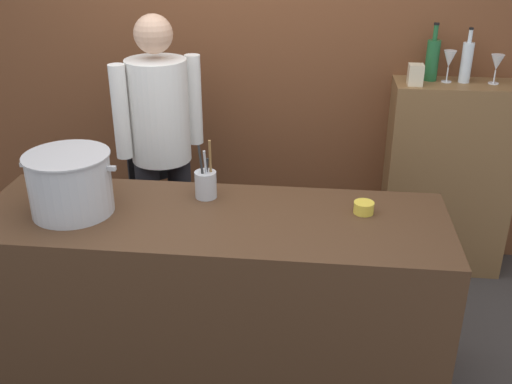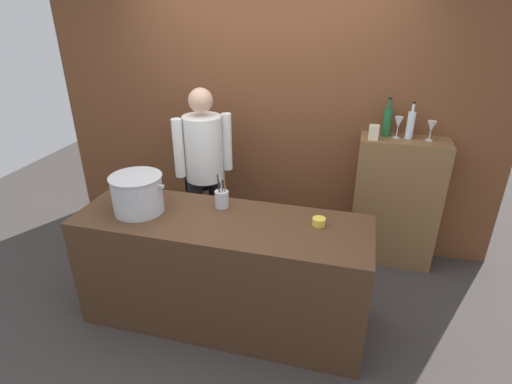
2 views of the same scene
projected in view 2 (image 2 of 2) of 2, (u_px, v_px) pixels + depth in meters
ground_plane at (225, 316)px, 3.30m from camera, size 8.00×8.00×0.00m
brick_back_panel at (268, 94)px, 3.87m from camera, size 4.40×0.10×3.00m
prep_counter at (223, 271)px, 3.11m from camera, size 2.14×0.70×0.90m
bar_cabinet at (396, 203)px, 3.77m from camera, size 0.76×0.32×1.23m
chef at (204, 165)px, 3.67m from camera, size 0.45×0.42×1.66m
stockpot_large at (137, 194)px, 2.97m from camera, size 0.44×0.38×0.28m
utensil_crock at (222, 198)px, 3.06m from camera, size 0.10×0.10×0.30m
butter_jar at (319, 222)px, 2.83m from camera, size 0.09×0.09×0.05m
wine_bottle_clear at (410, 125)px, 3.47m from camera, size 0.06×0.06×0.32m
wine_bottle_green at (387, 122)px, 3.54m from camera, size 0.08×0.08×0.33m
wine_glass_tall at (431, 127)px, 3.42m from camera, size 0.08×0.08×0.17m
wine_glass_wide at (398, 123)px, 3.49m from camera, size 0.07×0.07×0.19m
spice_tin_cream at (374, 132)px, 3.48m from camera, size 0.08×0.08×0.12m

